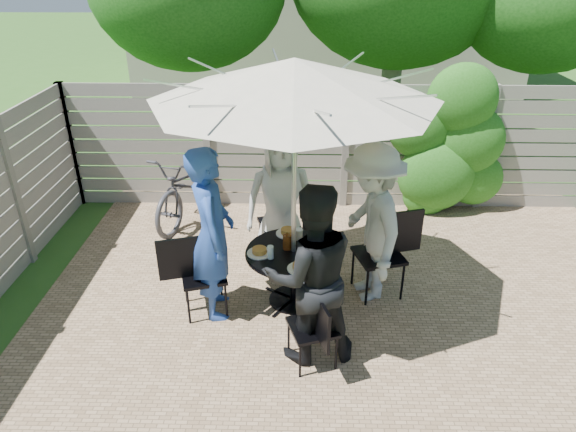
{
  "coord_description": "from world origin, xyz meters",
  "views": [
    {
      "loc": [
        -0.66,
        -4.03,
        3.46
      ],
      "look_at": [
        -0.78,
        0.78,
        0.96
      ],
      "focal_mm": 32.0,
      "sensor_mm": 36.0,
      "label": 1
    }
  ],
  "objects_px": {
    "plate_right": "(327,246)",
    "plate_extra": "(317,262)",
    "person_left": "(212,235)",
    "bicycle": "(192,184)",
    "patio_table": "(293,266)",
    "glass_front": "(309,257)",
    "chair_back": "(279,236)",
    "glass_left": "(270,252)",
    "chair_left": "(203,290)",
    "chair_front": "(313,342)",
    "plate_front": "(300,267)",
    "person_right": "(371,224)",
    "plate_back": "(288,232)",
    "plate_left": "(259,252)",
    "coffee_cup": "(299,235)",
    "syrup_jug": "(287,242)",
    "person_front": "(311,276)",
    "chair_right": "(379,270)",
    "glass_right": "(316,238)",
    "umbrella": "(295,80)",
    "person_back": "(281,200)"
  },
  "relations": [
    {
      "from": "plate_left",
      "to": "syrup_jug",
      "type": "distance_m",
      "value": 0.31
    },
    {
      "from": "person_left",
      "to": "glass_left",
      "type": "bearing_deg",
      "value": -100.42
    },
    {
      "from": "chair_left",
      "to": "chair_front",
      "type": "distance_m",
      "value": 1.36
    },
    {
      "from": "plate_back",
      "to": "person_right",
      "type": "bearing_deg",
      "value": -12.09
    },
    {
      "from": "person_front",
      "to": "glass_left",
      "type": "height_order",
      "value": "person_front"
    },
    {
      "from": "plate_left",
      "to": "glass_front",
      "type": "height_order",
      "value": "glass_front"
    },
    {
      "from": "plate_left",
      "to": "syrup_jug",
      "type": "xyz_separation_m",
      "value": [
        0.28,
        0.11,
        0.06
      ]
    },
    {
      "from": "plate_right",
      "to": "coffee_cup",
      "type": "distance_m",
      "value": 0.34
    },
    {
      "from": "person_left",
      "to": "person_back",
      "type": "bearing_deg",
      "value": -45.0
    },
    {
      "from": "person_right",
      "to": "plate_front",
      "type": "distance_m",
      "value": 0.93
    },
    {
      "from": "chair_front",
      "to": "glass_left",
      "type": "distance_m",
      "value": 1.02
    },
    {
      "from": "plate_right",
      "to": "person_back",
      "type": "bearing_deg",
      "value": 124.8
    },
    {
      "from": "chair_back",
      "to": "bicycle",
      "type": "distance_m",
      "value": 1.69
    },
    {
      "from": "glass_front",
      "to": "person_right",
      "type": "bearing_deg",
      "value": 31.05
    },
    {
      "from": "plate_front",
      "to": "bicycle",
      "type": "distance_m",
      "value": 2.84
    },
    {
      "from": "chair_left",
      "to": "person_left",
      "type": "xyz_separation_m",
      "value": [
        0.13,
        0.03,
        0.65
      ]
    },
    {
      "from": "chair_front",
      "to": "glass_left",
      "type": "relative_size",
      "value": 5.95
    },
    {
      "from": "chair_right",
      "to": "glass_front",
      "type": "relative_size",
      "value": 7.16
    },
    {
      "from": "plate_back",
      "to": "glass_left",
      "type": "bearing_deg",
      "value": -107.82
    },
    {
      "from": "person_right",
      "to": "plate_right",
      "type": "bearing_deg",
      "value": -90.0
    },
    {
      "from": "plate_front",
      "to": "person_front",
      "type": "bearing_deg",
      "value": -78.64
    },
    {
      "from": "plate_front",
      "to": "coffee_cup",
      "type": "height_order",
      "value": "coffee_cup"
    },
    {
      "from": "person_right",
      "to": "glass_front",
      "type": "xyz_separation_m",
      "value": [
        -0.66,
        -0.4,
        -0.16
      ]
    },
    {
      "from": "chair_front",
      "to": "plate_extra",
      "type": "height_order",
      "value": "chair_front"
    },
    {
      "from": "chair_back",
      "to": "glass_left",
      "type": "relative_size",
      "value": 6.79
    },
    {
      "from": "person_left",
      "to": "bicycle",
      "type": "height_order",
      "value": "person_left"
    },
    {
      "from": "plate_right",
      "to": "plate_front",
      "type": "bearing_deg",
      "value": -123.64
    },
    {
      "from": "glass_left",
      "to": "glass_front",
      "type": "bearing_deg",
      "value": -11.64
    },
    {
      "from": "plate_back",
      "to": "plate_front",
      "type": "height_order",
      "value": "same"
    },
    {
      "from": "chair_right",
      "to": "glass_left",
      "type": "height_order",
      "value": "chair_right"
    },
    {
      "from": "patio_table",
      "to": "glass_left",
      "type": "xyz_separation_m",
      "value": [
        -0.23,
        -0.15,
        0.27
      ]
    },
    {
      "from": "glass_front",
      "to": "syrup_jug",
      "type": "height_order",
      "value": "syrup_jug"
    },
    {
      "from": "umbrella",
      "to": "plate_front",
      "type": "height_order",
      "value": "umbrella"
    },
    {
      "from": "glass_right",
      "to": "syrup_jug",
      "type": "xyz_separation_m",
      "value": [
        -0.3,
        -0.12,
        0.01
      ]
    },
    {
      "from": "glass_left",
      "to": "person_left",
      "type": "bearing_deg",
      "value": -179.06
    },
    {
      "from": "plate_back",
      "to": "coffee_cup",
      "type": "distance_m",
      "value": 0.18
    },
    {
      "from": "plate_right",
      "to": "plate_extra",
      "type": "xyz_separation_m",
      "value": [
        -0.12,
        -0.33,
        0.0
      ]
    },
    {
      "from": "chair_right",
      "to": "plate_left",
      "type": "height_order",
      "value": "chair_right"
    },
    {
      "from": "patio_table",
      "to": "glass_front",
      "type": "xyz_separation_m",
      "value": [
        0.15,
        -0.23,
        0.27
      ]
    },
    {
      "from": "chair_back",
      "to": "plate_extra",
      "type": "bearing_deg",
      "value": 1.35
    },
    {
      "from": "chair_right",
      "to": "plate_right",
      "type": "relative_size",
      "value": 3.85
    },
    {
      "from": "person_front",
      "to": "bicycle",
      "type": "xyz_separation_m",
      "value": [
        -1.63,
        2.84,
        -0.37
      ]
    },
    {
      "from": "plate_left",
      "to": "glass_left",
      "type": "bearing_deg",
      "value": -34.9
    },
    {
      "from": "chair_left",
      "to": "glass_front",
      "type": "relative_size",
      "value": 6.62
    },
    {
      "from": "umbrella",
      "to": "chair_front",
      "type": "bearing_deg",
      "value": -78.54
    },
    {
      "from": "plate_back",
      "to": "glass_right",
      "type": "height_order",
      "value": "glass_right"
    },
    {
      "from": "person_front",
      "to": "syrup_jug",
      "type": "distance_m",
      "value": 0.89
    },
    {
      "from": "patio_table",
      "to": "plate_extra",
      "type": "xyz_separation_m",
      "value": [
        0.24,
        -0.26,
        0.22
      ]
    },
    {
      "from": "person_right",
      "to": "glass_left",
      "type": "height_order",
      "value": "person_right"
    },
    {
      "from": "plate_front",
      "to": "plate_right",
      "type": "distance_m",
      "value": 0.51
    }
  ]
}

